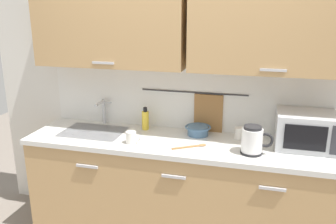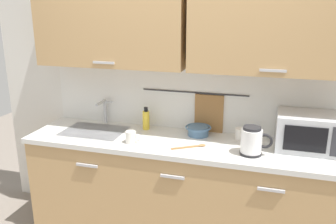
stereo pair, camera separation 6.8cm
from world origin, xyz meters
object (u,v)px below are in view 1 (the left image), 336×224
at_px(dish_soap_bottle, 145,120).
at_px(mixing_bowl, 198,130).
at_px(microwave, 308,130).
at_px(mug_near_sink, 131,138).
at_px(mug_by_kettle, 240,133).
at_px(wooden_spoon, 193,146).
at_px(electric_kettle, 253,140).

height_order(dish_soap_bottle, mixing_bowl, dish_soap_bottle).
relative_size(microwave, mug_near_sink, 3.83).
height_order(dish_soap_bottle, mug_near_sink, dish_soap_bottle).
bearing_deg(mug_by_kettle, wooden_spoon, -141.60).
bearing_deg(mixing_bowl, dish_soap_bottle, 176.82).
xyz_separation_m(dish_soap_bottle, wooden_spoon, (0.48, -0.29, -0.08)).
bearing_deg(electric_kettle, wooden_spoon, 178.16).
bearing_deg(wooden_spoon, mug_by_kettle, 38.40).
distance_m(microwave, electric_kettle, 0.45).
height_order(mug_by_kettle, wooden_spoon, mug_by_kettle).
height_order(mixing_bowl, wooden_spoon, mixing_bowl).
bearing_deg(mixing_bowl, electric_kettle, -32.11).
xyz_separation_m(dish_soap_bottle, mug_near_sink, (-0.00, -0.34, -0.04)).
bearing_deg(mug_near_sink, microwave, 11.26).
relative_size(mug_near_sink, mixing_bowl, 0.56).
relative_size(electric_kettle, mug_by_kettle, 1.89).
bearing_deg(mug_by_kettle, mug_near_sink, -159.06).
distance_m(microwave, mug_near_sink, 1.33).
relative_size(microwave, dish_soap_bottle, 2.35).
height_order(microwave, electric_kettle, microwave).
xyz_separation_m(microwave, mug_near_sink, (-1.30, -0.26, -0.09)).
bearing_deg(mug_near_sink, mixing_bowl, 34.10).
height_order(electric_kettle, mug_near_sink, electric_kettle).
xyz_separation_m(electric_kettle, mixing_bowl, (-0.45, 0.28, -0.06)).
bearing_deg(microwave, electric_kettle, -150.24).
height_order(dish_soap_bottle, mug_by_kettle, dish_soap_bottle).
height_order(microwave, wooden_spoon, microwave).
distance_m(dish_soap_bottle, mixing_bowl, 0.47).
bearing_deg(microwave, mug_near_sink, -168.74).
height_order(mixing_bowl, mug_by_kettle, mug_by_kettle).
distance_m(dish_soap_bottle, wooden_spoon, 0.56).
relative_size(electric_kettle, dish_soap_bottle, 1.16).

